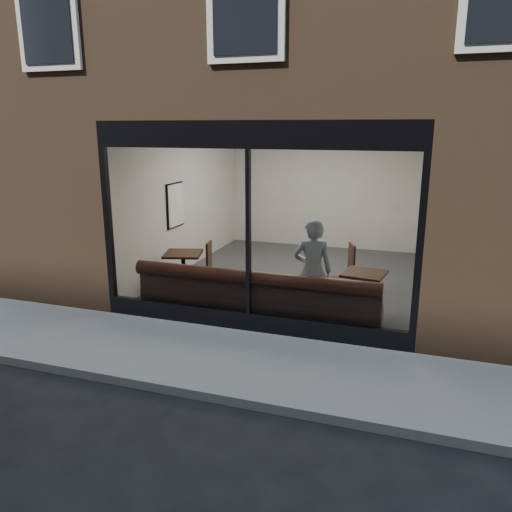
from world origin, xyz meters
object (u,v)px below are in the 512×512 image
(cafe_table_right, at_px, (364,274))
(cafe_chair_left, at_px, (200,277))
(person, at_px, (312,271))
(banquette, at_px, (257,308))
(cafe_chair_right, at_px, (341,280))
(cafe_table_left, at_px, (183,254))

(cafe_table_right, relative_size, cafe_chair_left, 1.80)
(person, distance_m, cafe_chair_left, 2.70)
(cafe_chair_left, bearing_deg, cafe_table_right, 161.07)
(banquette, height_order, cafe_table_right, cafe_table_right)
(banquette, height_order, cafe_chair_right, banquette)
(banquette, height_order, cafe_table_left, cafe_table_left)
(banquette, relative_size, cafe_table_left, 5.80)
(cafe_table_left, bearing_deg, cafe_chair_left, 39.78)
(banquette, distance_m, person, 1.09)
(person, bearing_deg, cafe_chair_left, -33.28)
(banquette, relative_size, person, 2.35)
(cafe_chair_left, xyz_separation_m, cafe_chair_right, (2.67, 0.69, 0.00))
(cafe_table_right, bearing_deg, cafe_chair_left, 171.79)
(cafe_table_right, xyz_separation_m, cafe_chair_left, (-3.22, 0.46, -0.50))
(banquette, xyz_separation_m, cafe_chair_right, (1.06, 1.97, 0.01))
(banquette, xyz_separation_m, cafe_table_right, (1.61, 0.81, 0.52))
(banquette, bearing_deg, person, 20.37)
(person, xyz_separation_m, cafe_table_right, (0.77, 0.50, -0.11))
(cafe_chair_left, distance_m, cafe_chair_right, 2.75)
(banquette, bearing_deg, cafe_chair_right, 61.70)
(cafe_table_left, xyz_separation_m, cafe_table_right, (3.47, -0.26, 0.00))
(cafe_table_left, distance_m, cafe_table_right, 3.48)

